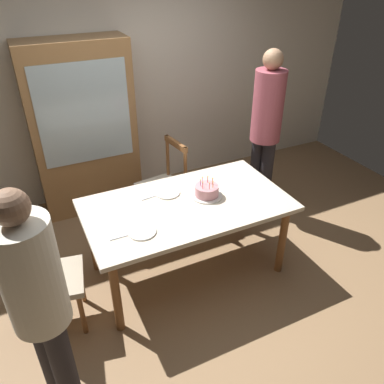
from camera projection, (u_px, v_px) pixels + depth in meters
The scene contains 13 objects.
ground at pixel (187, 269), 3.68m from camera, with size 6.40×6.40×0.00m, color #93704C.
back_wall at pixel (119, 85), 4.41m from camera, with size 6.40×0.10×2.60m, color silver.
dining_table at pixel (187, 211), 3.32m from camera, with size 1.76×0.98×0.76m.
birthday_cake at pixel (207, 191), 3.35m from camera, with size 0.28×0.28×0.17m.
plate_near_celebrant at pixel (142, 232), 2.93m from camera, with size 0.22×0.22×0.01m, color white.
plate_far_side at pixel (168, 193), 3.41m from camera, with size 0.22×0.22×0.01m, color white.
fork_near_celebrant at pixel (121, 237), 2.88m from camera, with size 0.18×0.02×0.01m, color silver.
fork_far_side at pixel (151, 197), 3.36m from camera, with size 0.18×0.02×0.01m, color silver.
chair_spindle_back at pixel (163, 187), 4.09m from camera, with size 0.50×0.50×0.95m.
chair_upholstered at pixel (40, 274), 2.86m from camera, with size 0.51×0.51×0.95m.
person_celebrant at pixel (39, 301), 2.09m from camera, with size 0.32×0.32×1.67m.
person_guest at pixel (266, 125), 4.02m from camera, with size 0.32×0.32×1.83m.
china_cabinet at pixel (84, 130), 4.18m from camera, with size 1.10×0.45×1.90m.
Camera 1 is at (-1.15, -2.49, 2.56)m, focal length 35.59 mm.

